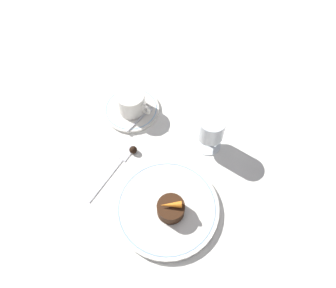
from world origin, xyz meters
name	(u,v)px	position (x,y,z in m)	size (l,w,h in m)	color
ground_plane	(158,194)	(0.00, 0.00, 0.00)	(3.00, 3.00, 0.00)	white
dinner_plate	(167,208)	(0.04, -0.02, 0.01)	(0.25, 0.25, 0.01)	white
saucer	(131,109)	(-0.21, 0.16, 0.01)	(0.16, 0.16, 0.01)	white
coffee_cup	(131,102)	(-0.21, 0.16, 0.04)	(0.11, 0.08, 0.06)	white
spoon	(143,116)	(-0.17, 0.16, 0.01)	(0.02, 0.11, 0.00)	silver
wine_glass	(211,130)	(0.03, 0.19, 0.07)	(0.07, 0.07, 0.11)	silver
fork	(117,166)	(-0.13, 0.00, 0.00)	(0.03, 0.19, 0.01)	silver
dessert_cake	(171,209)	(0.05, -0.02, 0.03)	(0.06, 0.06, 0.04)	#381E0F
carrot_garnish	(171,205)	(0.05, -0.02, 0.06)	(0.05, 0.04, 0.02)	orange
chocolate_truffle	(133,150)	(-0.12, 0.06, 0.01)	(0.02, 0.02, 0.02)	black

